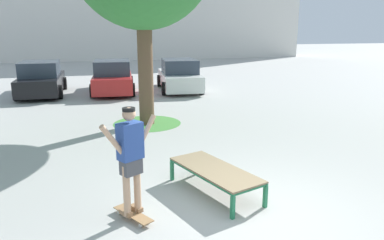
# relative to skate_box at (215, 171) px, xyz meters

# --- Properties ---
(ground_plane) EXTENTS (120.00, 120.00, 0.00)m
(ground_plane) POSITION_rel_skate_box_xyz_m (0.34, -0.98, -0.41)
(ground_plane) COLOR #A8A8A3
(skate_box) EXTENTS (1.31, 2.04, 0.46)m
(skate_box) POSITION_rel_skate_box_xyz_m (0.00, 0.00, 0.00)
(skate_box) COLOR #237A4C
(skate_box) RESTS_ON ground
(skateboard) EXTENTS (0.57, 0.80, 0.09)m
(skateboard) POSITION_rel_skate_box_xyz_m (-1.54, -0.56, -0.34)
(skateboard) COLOR #9E754C
(skateboard) RESTS_ON ground
(skater) EXTENTS (0.91, 0.56, 1.69)m
(skater) POSITION_rel_skate_box_xyz_m (-1.54, -0.55, 0.66)
(skater) COLOR tan
(skater) RESTS_ON skateboard
(grass_patch_mid_back) EXTENTS (2.12, 2.12, 0.01)m
(grass_patch_mid_back) POSITION_rel_skate_box_xyz_m (-0.38, 5.33, -0.41)
(grass_patch_mid_back) COLOR #47893D
(grass_patch_mid_back) RESTS_ON ground
(car_black) EXTENTS (1.98, 4.23, 1.50)m
(car_black) POSITION_rel_skate_box_xyz_m (-4.10, 11.80, 0.28)
(car_black) COLOR black
(car_black) RESTS_ON ground
(car_red) EXTENTS (2.20, 4.33, 1.50)m
(car_red) POSITION_rel_skate_box_xyz_m (-0.97, 11.56, 0.28)
(car_red) COLOR red
(car_red) RESTS_ON ground
(car_white) EXTENTS (2.26, 4.36, 1.50)m
(car_white) POSITION_rel_skate_box_xyz_m (2.16, 11.30, 0.28)
(car_white) COLOR silver
(car_white) RESTS_ON ground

